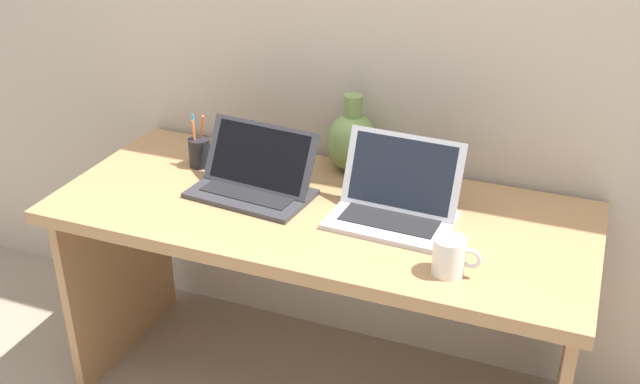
# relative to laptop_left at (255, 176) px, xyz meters

# --- Properties ---
(back_wall) EXTENTS (4.40, 0.04, 2.40)m
(back_wall) POSITION_rel_laptop_left_xyz_m (0.22, 0.36, 0.43)
(back_wall) COLOR #BCAD99
(back_wall) RESTS_ON ground
(desk) EXTENTS (1.58, 0.68, 0.71)m
(desk) POSITION_rel_laptop_left_xyz_m (0.22, -0.02, -0.20)
(desk) COLOR #AD7F51
(desk) RESTS_ON ground
(laptop_left) EXTENTS (0.38, 0.25, 0.20)m
(laptop_left) POSITION_rel_laptop_left_xyz_m (0.00, 0.00, 0.00)
(laptop_left) COLOR #333338
(laptop_left) RESTS_ON desk
(laptop_right) EXTENTS (0.35, 0.26, 0.22)m
(laptop_right) POSITION_rel_laptop_left_xyz_m (0.44, 0.01, 0.01)
(laptop_right) COLOR #B2B2B7
(laptop_right) RESTS_ON desk
(green_vase) EXTENTS (0.17, 0.17, 0.25)m
(green_vase) POSITION_rel_laptop_left_xyz_m (0.22, 0.26, 0.05)
(green_vase) COLOR #75934C
(green_vase) RESTS_ON desk
(coffee_mug) EXTENTS (0.12, 0.08, 0.10)m
(coffee_mug) POSITION_rel_laptop_left_xyz_m (0.65, -0.22, -0.00)
(coffee_mug) COLOR white
(coffee_mug) RESTS_ON desk
(pen_cup) EXTENTS (0.07, 0.07, 0.18)m
(pen_cup) POSITION_rel_laptop_left_xyz_m (-0.25, 0.11, -0.00)
(pen_cup) COLOR black
(pen_cup) RESTS_ON desk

